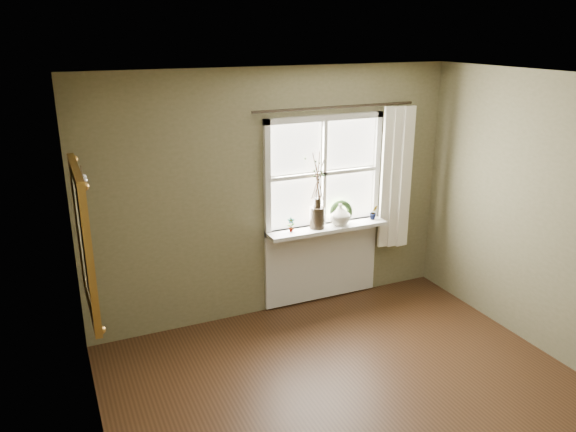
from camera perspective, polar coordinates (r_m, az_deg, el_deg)
The scene contains 14 objects.
ceiling at distance 3.63m, azimuth 12.80°, elevation 12.66°, with size 4.50×4.50×0.00m, color silver.
wall_back at distance 5.87m, azimuth -1.49°, elevation 2.25°, with size 4.00×0.10×2.60m, color #6B6646.
wall_left at distance 3.34m, azimuth -19.47°, elevation -12.14°, with size 0.10×4.50×2.60m, color #6B6646.
window_frame at distance 5.98m, azimuth 3.64°, elevation 4.33°, with size 1.36×0.06×1.24m.
window_sill at distance 6.06m, azimuth 4.01°, elevation -1.23°, with size 1.36×0.26×0.04m, color silver.
window_apron at distance 6.31m, azimuth 3.45°, elevation -4.69°, with size 1.36×0.04×0.88m, color silver.
dark_jug at distance 5.96m, azimuth 2.97°, elevation -0.17°, with size 0.16×0.16×0.23m, color black.
cream_vase at distance 6.08m, azimuth 5.31°, elevation 0.19°, with size 0.22×0.22×0.23m, color beige.
wreath at distance 6.14m, azimuth 5.41°, elevation 0.17°, with size 0.26×0.26×0.06m, color #273F1C.
potted_plant_left at distance 5.85m, azimuth 0.31°, elevation -0.90°, with size 0.08×0.06×0.16m, color #273F1C.
potted_plant_right at distance 6.31m, azimuth 8.69°, elevation 0.38°, with size 0.09×0.07×0.16m, color #273F1C.
curtain at distance 6.35m, azimuth 10.78°, elevation 3.81°, with size 0.36×0.12×1.59m, color white.
curtain_rod at distance 5.85m, azimuth 4.94°, elevation 10.96°, with size 0.03×0.03×1.84m, color black.
gilt_mirror at distance 4.33m, azimuth -20.08°, elevation -2.33°, with size 0.10×0.93×1.11m.
Camera 1 is at (-2.15, -2.90, 2.94)m, focal length 35.00 mm.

